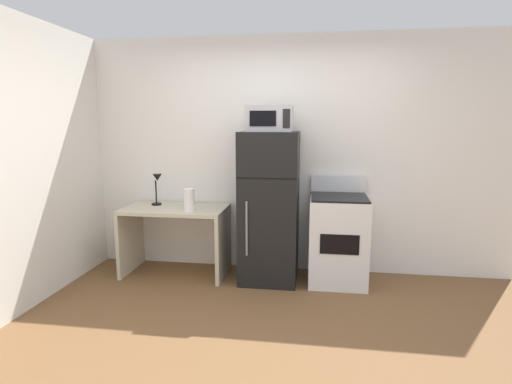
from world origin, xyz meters
name	(u,v)px	position (x,y,z in m)	size (l,w,h in m)	color
ground_plane	(262,342)	(0.00, 0.00, 0.00)	(12.00, 12.00, 0.00)	brown
wall_back_white	(282,156)	(0.00, 1.70, 1.30)	(5.00, 0.10, 2.60)	white
desk	(176,228)	(-1.14, 1.32, 0.52)	(1.12, 0.62, 0.75)	beige
desk_lamp	(157,184)	(-1.37, 1.41, 0.99)	(0.14, 0.12, 0.35)	black
paper_towel_roll	(189,200)	(-0.92, 1.15, 0.87)	(0.11, 0.11, 0.24)	white
refrigerator	(270,207)	(-0.09, 1.31, 0.79)	(0.60, 0.66, 1.58)	black
microwave	(270,119)	(-0.09, 1.29, 1.71)	(0.46, 0.35, 0.26)	#B7B7BC
oven_range	(338,239)	(0.63, 1.33, 0.47)	(0.59, 0.61, 1.10)	white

